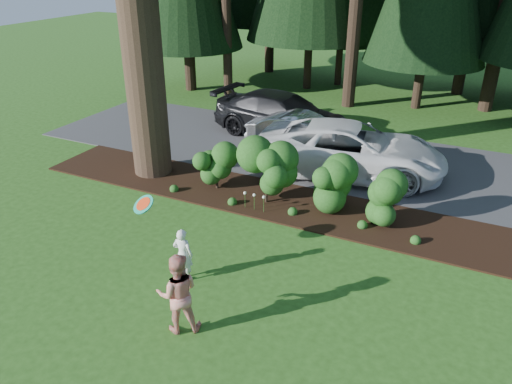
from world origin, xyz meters
TOP-DOWN VIEW (x-y plane):
  - ground at (0.00, 0.00)m, footprint 80.00×80.00m
  - mulch_bed at (0.00, 3.25)m, footprint 16.00×2.50m
  - driveway at (0.00, 7.50)m, footprint 22.00×6.00m
  - shrub_row at (0.77, 3.14)m, footprint 6.53×1.60m
  - lily_cluster at (-0.30, 2.40)m, footprint 0.69×0.09m
  - car_silver_wagon at (-0.72, 7.42)m, footprint 4.26×1.59m
  - car_white_suv at (1.39, 6.16)m, footprint 6.58×3.86m
  - car_dark_suv at (-2.09, 8.66)m, footprint 6.06×3.02m
  - child at (-0.30, -1.23)m, footprint 0.50×0.36m
  - adult at (0.57, -2.69)m, footprint 1.05×1.00m
  - frisbee at (-1.36, -1.14)m, footprint 0.58×0.46m

SIDE VIEW (x-z plane):
  - ground at x=0.00m, z-range 0.00..0.00m
  - driveway at x=0.00m, z-range 0.00..0.03m
  - mulch_bed at x=0.00m, z-range 0.00..0.05m
  - lily_cluster at x=-0.30m, z-range 0.21..0.78m
  - child at x=-0.30m, z-range 0.00..1.29m
  - car_silver_wagon at x=-0.72m, z-range 0.03..1.42m
  - shrub_row at x=0.77m, z-range 0.00..1.61m
  - adult at x=0.57m, z-range 0.00..1.71m
  - car_dark_suv at x=-2.09m, z-range 0.03..1.72m
  - car_white_suv at x=1.39m, z-range 0.03..1.75m
  - frisbee at x=-1.36m, z-range 1.42..1.84m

